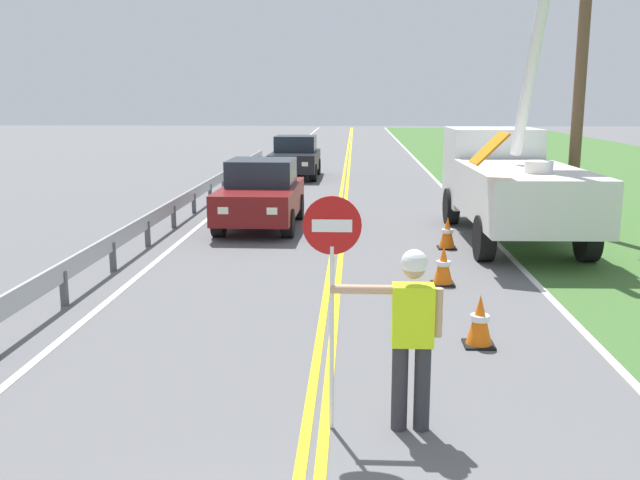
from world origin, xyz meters
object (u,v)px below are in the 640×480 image
(flagger_worker, at_px, (411,328))
(utility_bucket_truck, at_px, (509,176))
(traffic_cone_lead, at_px, (480,321))
(stop_sign_paddle, at_px, (332,261))
(oncoming_sedan_second, at_px, (295,157))
(traffic_cone_tail, at_px, (447,233))
(traffic_cone_mid, at_px, (443,266))
(utility_pole_near, at_px, (581,65))
(oncoming_sedan_nearest, at_px, (261,194))

(flagger_worker, height_order, utility_bucket_truck, utility_bucket_truck)
(flagger_worker, height_order, traffic_cone_lead, flagger_worker)
(stop_sign_paddle, xyz_separation_m, oncoming_sedan_second, (-2.23, 22.32, -0.88))
(flagger_worker, xyz_separation_m, utility_bucket_truck, (3.03, 10.04, 0.39))
(utility_bucket_truck, bearing_deg, traffic_cone_tail, -138.34)
(oncoming_sedan_second, height_order, traffic_cone_mid, oncoming_sedan_second)
(utility_bucket_truck, xyz_separation_m, traffic_cone_mid, (-2.02, -4.45, -1.10))
(traffic_cone_lead, xyz_separation_m, traffic_cone_tail, (0.36, 6.19, 0.00))
(utility_pole_near, xyz_separation_m, traffic_cone_tail, (-3.33, -2.37, -3.66))
(utility_bucket_truck, relative_size, oncoming_sedan_second, 1.66)
(stop_sign_paddle, bearing_deg, traffic_cone_lead, 52.71)
(flagger_worker, distance_m, utility_bucket_truck, 10.49)
(utility_bucket_truck, relative_size, oncoming_sedan_nearest, 1.66)
(utility_bucket_truck, bearing_deg, oncoming_sedan_nearest, 170.43)
(stop_sign_paddle, distance_m, utility_pole_near, 12.56)
(utility_pole_near, distance_m, traffic_cone_lead, 10.01)
(oncoming_sedan_nearest, bearing_deg, oncoming_sedan_second, 90.39)
(stop_sign_paddle, distance_m, traffic_cone_mid, 6.02)
(utility_bucket_truck, bearing_deg, stop_sign_paddle, -110.71)
(traffic_cone_mid, distance_m, traffic_cone_tail, 3.10)
(stop_sign_paddle, relative_size, utility_pole_near, 0.31)
(utility_pole_near, bearing_deg, stop_sign_paddle, -116.81)
(traffic_cone_tail, bearing_deg, flagger_worker, -99.62)
(utility_pole_near, bearing_deg, utility_bucket_truck, -151.07)
(stop_sign_paddle, distance_m, oncoming_sedan_nearest, 11.28)
(utility_pole_near, distance_m, traffic_cone_mid, 7.57)
(traffic_cone_lead, bearing_deg, stop_sign_paddle, -127.29)
(oncoming_sedan_second, height_order, utility_pole_near, utility_pole_near)
(stop_sign_paddle, height_order, utility_bucket_truck, utility_bucket_truck)
(flagger_worker, xyz_separation_m, traffic_cone_lead, (1.11, 2.46, -0.71))
(utility_bucket_truck, xyz_separation_m, utility_pole_near, (1.77, 0.98, 2.56))
(flagger_worker, xyz_separation_m, stop_sign_paddle, (-0.77, -0.00, 0.66))
(stop_sign_paddle, bearing_deg, utility_bucket_truck, 69.29)
(stop_sign_paddle, relative_size, oncoming_sedan_second, 0.57)
(oncoming_sedan_second, relative_size, traffic_cone_mid, 5.88)
(utility_bucket_truck, height_order, utility_pole_near, utility_pole_near)
(traffic_cone_mid, bearing_deg, stop_sign_paddle, -107.65)
(stop_sign_paddle, height_order, traffic_cone_tail, stop_sign_paddle)
(stop_sign_paddle, xyz_separation_m, traffic_cone_tail, (2.23, 8.65, -1.37))
(oncoming_sedan_second, bearing_deg, traffic_cone_tail, -71.93)
(traffic_cone_tail, bearing_deg, traffic_cone_mid, -98.49)
(flagger_worker, xyz_separation_m, traffic_cone_tail, (1.47, 8.65, -0.71))
(stop_sign_paddle, distance_m, utility_bucket_truck, 10.73)
(stop_sign_paddle, relative_size, utility_bucket_truck, 0.34)
(flagger_worker, bearing_deg, traffic_cone_tail, 80.38)
(flagger_worker, relative_size, utility_bucket_truck, 0.27)
(flagger_worker, xyz_separation_m, traffic_cone_mid, (1.01, 5.58, -0.71))
(flagger_worker, relative_size, stop_sign_paddle, 0.78)
(utility_pole_near, distance_m, traffic_cone_tail, 5.49)
(oncoming_sedan_nearest, relative_size, oncoming_sedan_second, 1.00)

